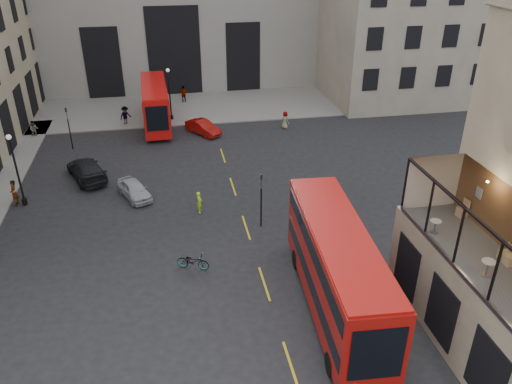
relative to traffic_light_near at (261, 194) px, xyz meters
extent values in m
plane|color=black|center=(1.00, -12.00, -2.42)|extent=(140.00, 140.00, 0.00)
cube|color=black|center=(5.98, -12.00, -0.42)|extent=(0.08, 9.20, 3.00)
cube|color=beige|center=(7.50, -7.00, 3.62)|extent=(3.00, 0.04, 2.90)
cube|color=black|center=(7.50, -12.00, 5.08)|extent=(3.00, 10.00, 0.04)
cube|color=slate|center=(6.00, -12.00, 2.28)|extent=(0.12, 10.00, 0.18)
cube|color=black|center=(6.00, -12.00, 5.03)|extent=(0.12, 10.00, 0.10)
cube|color=beige|center=(8.92, -8.80, 3.78)|extent=(0.04, 0.45, 0.55)
cylinder|color=#FFD899|center=(8.30, -10.00, 5.03)|extent=(0.12, 0.12, 0.05)
cube|color=#B9AC8B|center=(7.50, -12.00, -0.17)|extent=(3.00, 11.00, 4.50)
cube|color=slate|center=(7.50, -12.00, 2.12)|extent=(3.00, 10.00, 0.10)
cube|color=gray|center=(-4.00, 36.00, 6.58)|extent=(34.00, 10.00, 18.00)
cube|color=black|center=(-4.00, 30.96, 2.58)|extent=(6.00, 0.12, 10.00)
cube|color=black|center=(-12.00, 30.96, 1.58)|extent=(4.00, 0.12, 8.00)
cube|color=black|center=(4.00, 30.96, 1.58)|extent=(4.00, 0.12, 8.00)
cube|color=#A59885|center=(21.00, 28.00, 7.58)|extent=(16.00, 18.00, 20.00)
cube|color=slate|center=(-5.00, 26.00, -2.36)|extent=(40.00, 12.00, 0.12)
cylinder|color=black|center=(0.00, 0.00, -1.02)|extent=(0.10, 0.10, 2.80)
imported|color=black|center=(0.00, 0.00, 0.88)|extent=(0.16, 0.20, 1.00)
cylinder|color=black|center=(-14.00, 16.00, -1.02)|extent=(0.10, 0.10, 2.80)
imported|color=black|center=(-14.00, 16.00, 0.88)|extent=(0.16, 0.20, 1.00)
cylinder|color=black|center=(-16.00, 6.00, 0.08)|extent=(0.14, 0.14, 5.00)
cylinder|color=black|center=(-16.00, 6.00, -2.17)|extent=(0.36, 0.36, 0.50)
sphere|color=silver|center=(-16.00, 6.00, 2.73)|extent=(0.36, 0.36, 0.36)
cylinder|color=black|center=(-5.00, 22.00, 0.08)|extent=(0.14, 0.14, 5.00)
cylinder|color=black|center=(-5.00, 22.00, -2.17)|extent=(0.36, 0.36, 0.50)
sphere|color=silver|center=(-5.00, 22.00, 2.73)|extent=(0.36, 0.36, 0.36)
cube|color=#A7100B|center=(2.10, -8.64, 0.10)|extent=(3.47, 11.97, 4.19)
cube|color=black|center=(2.10, -8.64, -0.49)|extent=(3.47, 11.33, 0.86)
cube|color=black|center=(2.10, -8.64, 1.39)|extent=(3.47, 11.33, 0.86)
cube|color=#A7100B|center=(2.10, -8.64, 2.23)|extent=(3.35, 11.73, 0.13)
cylinder|color=black|center=(1.13, -4.79, -1.89)|extent=(0.37, 1.09, 1.07)
cylinder|color=black|center=(3.57, -4.95, -1.89)|extent=(0.37, 1.09, 1.07)
cylinder|color=black|center=(0.60, -12.69, -1.89)|extent=(0.37, 1.09, 1.07)
cylinder|color=black|center=(3.04, -12.85, -1.89)|extent=(0.37, 1.09, 1.07)
cube|color=red|center=(-6.49, 20.87, -0.20)|extent=(2.64, 10.47, 3.69)
cube|color=black|center=(-6.49, 20.87, -0.72)|extent=(2.67, 9.91, 0.76)
cube|color=black|center=(-6.49, 20.87, 0.94)|extent=(2.67, 9.91, 0.76)
cube|color=red|center=(-6.49, 20.87, 1.67)|extent=(2.54, 10.26, 0.11)
cylinder|color=black|center=(-7.64, 24.17, -1.95)|extent=(0.29, 0.95, 0.95)
cylinder|color=black|center=(-5.51, 24.23, -1.95)|extent=(0.29, 0.95, 0.95)
cylinder|color=black|center=(-7.46, 17.19, -1.95)|extent=(0.29, 0.95, 0.95)
cylinder|color=black|center=(-5.33, 17.25, -1.95)|extent=(0.29, 0.95, 0.95)
imported|color=#A8ABB0|center=(-8.29, 5.66, -1.78)|extent=(2.91, 4.06, 1.28)
imported|color=#920D08|center=(-2.17, 17.54, -1.77)|extent=(3.38, 4.04, 1.30)
imported|color=black|center=(-12.03, 9.50, -1.66)|extent=(3.93, 5.69, 1.53)
imported|color=gray|center=(-4.76, -3.83, -1.92)|extent=(2.02, 1.35, 1.00)
imported|color=#BAF619|center=(-3.81, 2.64, -1.65)|extent=(0.46, 0.62, 1.54)
imported|color=gray|center=(-17.84, 19.57, -1.62)|extent=(0.84, 0.68, 1.62)
imported|color=gray|center=(-9.53, 21.40, -1.46)|extent=(1.43, 1.31, 1.93)
imported|color=gray|center=(-3.40, 27.48, -1.45)|extent=(1.24, 0.78, 1.96)
imported|color=gray|center=(5.88, 17.50, -1.57)|extent=(0.90, 1.00, 1.72)
imported|color=gray|center=(-16.56, 6.04, -1.46)|extent=(0.46, 0.70, 1.93)
cylinder|color=white|center=(7.02, -12.85, 2.87)|extent=(0.57, 0.57, 0.04)
cylinder|color=slate|center=(7.02, -12.85, 2.53)|extent=(0.08, 0.08, 0.67)
cylinder|color=slate|center=(7.02, -12.85, 2.19)|extent=(0.42, 0.42, 0.03)
cylinder|color=silver|center=(6.53, -9.40, 2.82)|extent=(0.53, 0.53, 0.04)
cylinder|color=slate|center=(6.53, -9.40, 2.50)|extent=(0.07, 0.07, 0.62)
cylinder|color=slate|center=(6.53, -9.40, 2.19)|extent=(0.39, 0.39, 0.03)
cube|color=#DEB180|center=(8.42, -12.36, 2.40)|extent=(0.42, 0.42, 0.44)
cube|color=tan|center=(8.41, -11.97, 2.39)|extent=(0.47, 0.47, 0.42)
cube|color=tan|center=(8.59, -12.00, 2.79)|extent=(0.12, 0.39, 0.38)
cube|color=tan|center=(8.65, -8.23, 2.42)|extent=(0.53, 0.53, 0.48)
cube|color=tan|center=(8.85, -8.18, 2.87)|extent=(0.14, 0.45, 0.43)
camera|label=1|loc=(-5.56, -27.60, 15.01)|focal=35.00mm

